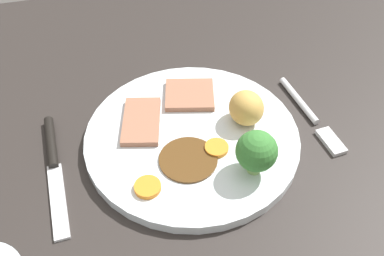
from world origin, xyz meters
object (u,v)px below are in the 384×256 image
object	(u,v)px
meat_slice_main	(141,121)
fork	(311,116)
meat_slice_under	(191,94)
carrot_coin_front	(217,148)
knife	(53,162)
dinner_plate	(192,137)
broccoli_floret	(257,152)
carrot_coin_back	(148,187)
roast_potato_left	(246,108)

from	to	relation	value
meat_slice_main	fork	distance (cm)	22.94
meat_slice_under	fork	bearing A→B (deg)	155.75
carrot_coin_front	knife	distance (cm)	20.06
fork	carrot_coin_front	bearing A→B (deg)	-82.56
dinner_plate	meat_slice_under	distance (cm)	7.12
broccoli_floret	meat_slice_under	bearing A→B (deg)	-74.60
meat_slice_main	carrot_coin_front	size ratio (longest dim) A/B	2.81
carrot_coin_front	carrot_coin_back	world-z (taller)	same
dinner_plate	knife	world-z (taller)	dinner_plate
dinner_plate	broccoli_floret	bearing A→B (deg)	126.40
roast_potato_left	broccoli_floret	size ratio (longest dim) A/B	0.82
dinner_plate	broccoli_floret	world-z (taller)	broccoli_floret
dinner_plate	meat_slice_main	bearing A→B (deg)	-30.08
carrot_coin_back	knife	xyz separation A→B (cm)	(10.44, -7.51, -1.24)
roast_potato_left	broccoli_floret	distance (cm)	8.36
meat_slice_main	carrot_coin_back	distance (cm)	10.54
carrot_coin_back	knife	bearing A→B (deg)	-35.75
dinner_plate	fork	size ratio (longest dim) A/B	1.78
carrot_coin_back	broccoli_floret	distance (cm)	12.87
carrot_coin_front	knife	world-z (taller)	carrot_coin_front
meat_slice_under	carrot_coin_front	xyz separation A→B (cm)	(-0.67, 10.20, -0.12)
meat_slice_main	carrot_coin_back	size ratio (longest dim) A/B	2.70
dinner_plate	knife	size ratio (longest dim) A/B	1.47
meat_slice_under	knife	size ratio (longest dim) A/B	0.36
dinner_plate	roast_potato_left	bearing A→B (deg)	-175.29
meat_slice_under	carrot_coin_back	world-z (taller)	meat_slice_under
carrot_coin_front	broccoli_floret	size ratio (longest dim) A/B	0.51
meat_slice_main	meat_slice_under	bearing A→B (deg)	-155.31
broccoli_floret	fork	distance (cm)	14.17
meat_slice_under	broccoli_floret	distance (cm)	15.17
carrot_coin_front	roast_potato_left	bearing A→B (deg)	-141.92
carrot_coin_back	broccoli_floret	size ratio (longest dim) A/B	0.53
carrot_coin_front	broccoli_floret	distance (cm)	6.09
meat_slice_main	knife	size ratio (longest dim) A/B	0.45
carrot_coin_back	broccoli_floret	xyz separation A→B (cm)	(-12.51, 0.44, 2.98)
meat_slice_main	broccoli_floret	bearing A→B (deg)	136.31
broccoli_floret	fork	bearing A→B (deg)	-146.10
meat_slice_under	knife	xyz separation A→B (cm)	(18.99, 6.41, -1.35)
carrot_coin_back	fork	world-z (taller)	carrot_coin_back
roast_potato_left	fork	distance (cm)	10.01
meat_slice_under	fork	distance (cm)	16.69
dinner_plate	broccoli_floret	xyz separation A→B (cm)	(-5.54, 7.51, 3.98)
dinner_plate	meat_slice_under	bearing A→B (deg)	-102.97
carrot_coin_back	knife	distance (cm)	12.92
meat_slice_under	meat_slice_main	bearing A→B (deg)	24.69
meat_slice_under	roast_potato_left	xyz separation A→B (cm)	(-5.71, 6.25, 1.84)
meat_slice_under	carrot_coin_back	distance (cm)	16.34
knife	fork	bearing A→B (deg)	86.18
carrot_coin_back	meat_slice_main	bearing A→B (deg)	-95.87
roast_potato_left	knife	size ratio (longest dim) A/B	0.26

